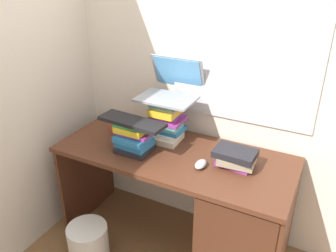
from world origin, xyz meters
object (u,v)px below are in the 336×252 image
(laptop, at_px, (171,88))
(desk, at_px, (226,215))
(book_stack_keyboard_riser, at_px, (134,138))
(computer_mouse, at_px, (201,164))
(mug, at_px, (116,125))
(book_stack_tall, at_px, (166,121))
(keyboard, at_px, (132,122))
(wastebasket, at_px, (89,245))
(book_stack_side, at_px, (236,158))

(laptop, bearing_deg, desk, -24.36)
(book_stack_keyboard_riser, height_order, computer_mouse, book_stack_keyboard_riser)
(laptop, relative_size, mug, 3.06)
(book_stack_tall, bearing_deg, mug, -171.70)
(keyboard, xyz_separation_m, wastebasket, (-0.17, -0.31, -0.79))
(book_stack_side, distance_m, keyboard, 0.65)
(book_stack_side, xyz_separation_m, computer_mouse, (-0.17, -0.10, -0.04))
(book_stack_tall, bearing_deg, keyboard, -116.38)
(computer_mouse, bearing_deg, book_stack_side, 30.83)
(laptop, distance_m, computer_mouse, 0.53)
(laptop, xyz_separation_m, mug, (-0.36, -0.12, -0.29))
(desk, height_order, computer_mouse, computer_mouse)
(desk, height_order, laptop, laptop)
(book_stack_side, height_order, laptop, laptop)
(book_stack_side, xyz_separation_m, wastebasket, (-0.79, -0.44, -0.64))
(desk, relative_size, book_stack_side, 6.09)
(book_stack_tall, relative_size, laptop, 0.80)
(keyboard, bearing_deg, book_stack_side, 15.21)
(mug, height_order, wastebasket, mug)
(wastebasket, bearing_deg, book_stack_tall, 62.32)
(book_stack_keyboard_riser, bearing_deg, desk, 6.63)
(book_stack_side, relative_size, computer_mouse, 2.31)
(desk, xyz_separation_m, book_stack_side, (0.01, 0.05, 0.38))
(wastebasket, bearing_deg, book_stack_keyboard_riser, 61.03)
(book_stack_side, bearing_deg, desk, -98.71)
(wastebasket, bearing_deg, mug, 99.09)
(book_stack_tall, bearing_deg, book_stack_side, -10.93)
(desk, bearing_deg, book_stack_tall, 163.00)
(desk, distance_m, wastebasket, 0.91)
(book_stack_keyboard_riser, relative_size, computer_mouse, 2.34)
(book_stack_side, height_order, wastebasket, book_stack_side)
(book_stack_side, xyz_separation_m, mug, (-0.86, 0.04, -0.01))
(keyboard, bearing_deg, desk, 10.38)
(computer_mouse, bearing_deg, book_stack_keyboard_riser, -177.19)
(laptop, bearing_deg, computer_mouse, -39.58)
(book_stack_tall, distance_m, keyboard, 0.26)
(book_stack_keyboard_riser, bearing_deg, laptop, 69.31)
(keyboard, bearing_deg, wastebasket, -115.00)
(wastebasket, bearing_deg, book_stack_side, 29.27)
(desk, xyz_separation_m, computer_mouse, (-0.16, -0.05, 0.35))
(book_stack_tall, height_order, book_stack_keyboard_riser, book_stack_tall)
(book_stack_keyboard_riser, relative_size, book_stack_side, 1.01)
(book_stack_keyboard_riser, distance_m, keyboard, 0.11)
(book_stack_keyboard_riser, xyz_separation_m, keyboard, (-0.00, -0.00, 0.11))
(book_stack_keyboard_riser, bearing_deg, mug, 146.23)
(laptop, bearing_deg, book_stack_keyboard_riser, -110.69)
(book_stack_keyboard_riser, distance_m, laptop, 0.40)
(mug, bearing_deg, keyboard, -34.55)
(book_stack_tall, bearing_deg, wastebasket, -117.68)
(book_stack_tall, xyz_separation_m, computer_mouse, (0.33, -0.20, -0.12))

